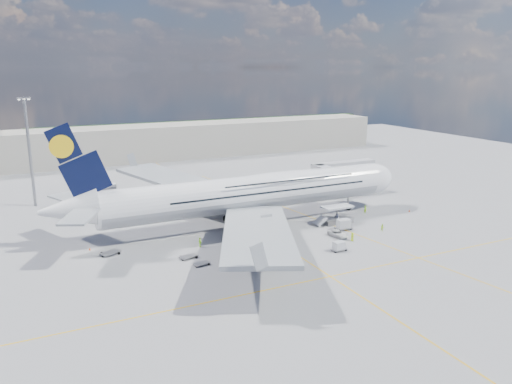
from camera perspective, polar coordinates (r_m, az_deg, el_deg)
name	(u,v)px	position (r m, az deg, el deg)	size (l,w,h in m)	color
ground	(272,238)	(96.55, 1.82, -5.32)	(300.00, 300.00, 0.00)	gray
taxi_line_main	(272,238)	(96.55, 1.82, -5.32)	(0.25, 220.00, 0.01)	#DFA70B
taxi_line_cross	(330,276)	(80.58, 8.49, -9.52)	(120.00, 0.25, 0.01)	#DFA70B
taxi_line_diag	(307,216)	(111.42, 5.85, -2.72)	(0.25, 100.00, 0.01)	#DFA70B
airliner	(251,192)	(103.27, -0.58, -0.04)	(77.26, 79.15, 23.71)	white
jet_bridge	(339,170)	(127.09, 9.45, 2.44)	(18.80, 12.10, 8.50)	#B7B7BC
cargo_loader	(336,217)	(106.87, 9.14, -2.86)	(8.53, 3.20, 3.67)	silver
light_mast	(30,151)	(127.13, -24.46, 4.29)	(3.00, 0.70, 25.50)	gray
terminal	(149,142)	(182.57, -12.11, 5.56)	(180.00, 16.00, 12.00)	#B2AD9E
tree_line	(210,129)	(237.18, -5.26, 7.22)	(160.00, 6.00, 8.00)	#193814
dolly_row_a	(201,263)	(84.37, -6.25, -8.12)	(2.91, 1.91, 0.40)	gray
dolly_row_b	(259,262)	(82.33, 0.30, -8.02)	(3.33, 2.02, 2.00)	gray
dolly_row_c	(188,256)	(87.53, -7.72, -7.30)	(3.36, 2.34, 0.45)	gray
dolly_back	(110,253)	(91.96, -16.32, -6.66)	(3.84, 3.05, 0.50)	gray
dolly_nose_far	(344,224)	(102.67, 9.98, -3.65)	(3.59, 2.14, 2.18)	gray
dolly_nose_near	(339,246)	(91.05, 9.47, -6.10)	(2.88, 1.69, 1.75)	gray
baggage_tug	(251,256)	(85.67, -0.57, -7.27)	(3.16, 1.51, 1.96)	white
catering_truck_inner	(162,196)	(122.10, -10.68, -0.40)	(7.87, 5.30, 4.34)	gray
catering_truck_outer	(104,187)	(135.59, -17.00, 0.51)	(6.07, 2.40, 3.62)	gray
service_van	(338,234)	(98.44, 9.35, -4.74)	(2.07, 4.48, 1.25)	silver
crew_nose	(365,209)	(115.11, 12.38, -1.96)	(0.66, 0.44, 1.82)	#ACF519
crew_loader	(382,228)	(103.38, 14.25, -3.98)	(0.76, 0.59, 1.57)	#A4DA16
crew_wing	(200,242)	(92.37, -6.42, -5.73)	(1.04, 0.44, 1.78)	#B0FF1A
crew_van	(352,237)	(96.58, 10.95, -5.04)	(0.83, 0.54, 1.70)	#D2FB1A
crew_tug	(254,260)	(83.55, -0.25, -7.82)	(1.15, 0.66, 1.78)	#ABF91A
cone_nose	(409,211)	(119.04, 17.12, -2.06)	(0.39, 0.39, 0.50)	#FF480D
cone_wing_left_inner	(220,209)	(115.58, -4.19, -1.92)	(0.46, 0.46, 0.58)	#FF480D
cone_wing_left_outer	(190,200)	(124.05, -7.59, -0.89)	(0.47, 0.47, 0.60)	#FF480D
cone_wing_right_inner	(232,264)	(83.74, -2.76, -8.24)	(0.45, 0.45, 0.57)	#FF480D
cone_wing_right_outer	(279,269)	(81.92, 2.60, -8.74)	(0.50, 0.50, 0.64)	#FF480D
cone_tail	(90,249)	(95.33, -18.47, -6.18)	(0.38, 0.38, 0.49)	#FF480D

